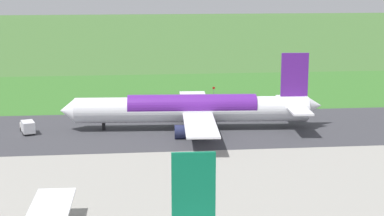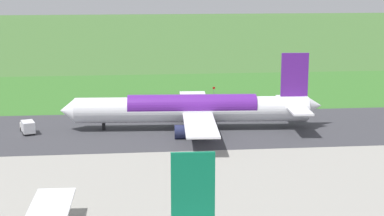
% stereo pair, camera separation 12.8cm
% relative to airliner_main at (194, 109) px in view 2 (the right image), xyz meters
% --- Properties ---
extents(ground_plane, '(800.00, 800.00, 0.00)m').
position_rel_airliner_main_xyz_m(ground_plane, '(4.83, -0.02, -4.35)').
color(ground_plane, '#3D662D').
extents(runway_asphalt, '(600.00, 33.33, 0.06)m').
position_rel_airliner_main_xyz_m(runway_asphalt, '(4.83, -0.02, -4.32)').
color(runway_asphalt, '#38383D').
rests_on(runway_asphalt, ground).
extents(grass_verge_foreground, '(600.00, 80.00, 0.04)m').
position_rel_airliner_main_xyz_m(grass_verge_foreground, '(4.83, -34.27, -4.33)').
color(grass_verge_foreground, '#346B27').
rests_on(grass_verge_foreground, ground).
extents(airliner_main, '(54.14, 44.29, 15.88)m').
position_rel_airliner_main_xyz_m(airliner_main, '(0.00, 0.00, 0.00)').
color(airliner_main, white).
rests_on(airliner_main, ground).
extents(service_truck_baggage, '(3.85, 6.20, 2.65)m').
position_rel_airliner_main_xyz_m(service_truck_baggage, '(33.76, -0.05, -2.95)').
color(service_truck_baggage, silver).
rests_on(service_truck_baggage, ground).
extents(no_stopping_sign, '(0.60, 0.10, 2.97)m').
position_rel_airliner_main_xyz_m(no_stopping_sign, '(-8.92, -33.02, -2.61)').
color(no_stopping_sign, slate).
rests_on(no_stopping_sign, ground).
extents(traffic_cone_orange, '(0.40, 0.40, 0.55)m').
position_rel_airliner_main_xyz_m(traffic_cone_orange, '(-1.04, -31.63, -4.08)').
color(traffic_cone_orange, orange).
rests_on(traffic_cone_orange, ground).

